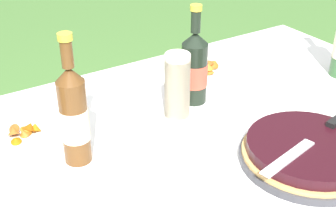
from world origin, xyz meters
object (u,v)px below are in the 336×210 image
object	(u,v)px
cider_bottle_amber	(74,115)
juice_bottle_red	(194,68)
snack_plate_near	(208,69)
berry_tart	(308,153)
cup_stack	(177,87)
serving_knife	(316,136)
snack_plate_left	(28,133)

from	to	relation	value
cider_bottle_amber	juice_bottle_red	distance (m)	0.43
snack_plate_near	berry_tart	bearing A→B (deg)	-100.65
juice_bottle_red	berry_tart	bearing A→B (deg)	-82.42
cup_stack	snack_plate_near	xyz separation A→B (m)	(0.26, 0.20, -0.09)
berry_tart	cup_stack	xyz separation A→B (m)	(-0.16, 0.35, 0.07)
serving_knife	snack_plate_left	xyz separation A→B (m)	(-0.58, 0.48, -0.05)
cup_stack	berry_tart	bearing A→B (deg)	-65.96
snack_plate_left	snack_plate_near	bearing A→B (deg)	6.03
serving_knife	cup_stack	distance (m)	0.39
berry_tart	cider_bottle_amber	distance (m)	0.58
berry_tart	cider_bottle_amber	size ratio (longest dim) A/B	1.01
berry_tart	juice_bottle_red	size ratio (longest dim) A/B	1.12
snack_plate_left	serving_knife	bearing A→B (deg)	-39.56
berry_tart	snack_plate_left	bearing A→B (deg)	138.65
serving_knife	berry_tart	bearing A→B (deg)	0.00
serving_knife	juice_bottle_red	xyz separation A→B (m)	(-0.08, 0.41, 0.05)
cider_bottle_amber	snack_plate_left	xyz separation A→B (m)	(-0.07, 0.17, -0.12)
serving_knife	juice_bottle_red	size ratio (longest dim) A/B	1.22
serving_knife	snack_plate_near	xyz separation A→B (m)	(0.08, 0.55, -0.05)
serving_knife	cider_bottle_amber	size ratio (longest dim) A/B	1.11
cup_stack	snack_plate_near	world-z (taller)	cup_stack
cider_bottle_amber	snack_plate_near	world-z (taller)	cider_bottle_amber
cider_bottle_amber	snack_plate_near	size ratio (longest dim) A/B	1.59
berry_tart	juice_bottle_red	world-z (taller)	juice_bottle_red
cup_stack	juice_bottle_red	xyz separation A→B (m)	(0.10, 0.06, 0.01)
cider_bottle_amber	juice_bottle_red	world-z (taller)	cider_bottle_amber
cider_bottle_amber	snack_plate_near	xyz separation A→B (m)	(0.58, 0.24, -0.12)
berry_tart	serving_knife	bearing A→B (deg)	11.97
juice_bottle_red	cider_bottle_amber	bearing A→B (deg)	-167.01
snack_plate_near	serving_knife	bearing A→B (deg)	-97.85
cup_stack	snack_plate_near	bearing A→B (deg)	37.85
cup_stack	cider_bottle_amber	size ratio (longest dim) A/B	0.60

